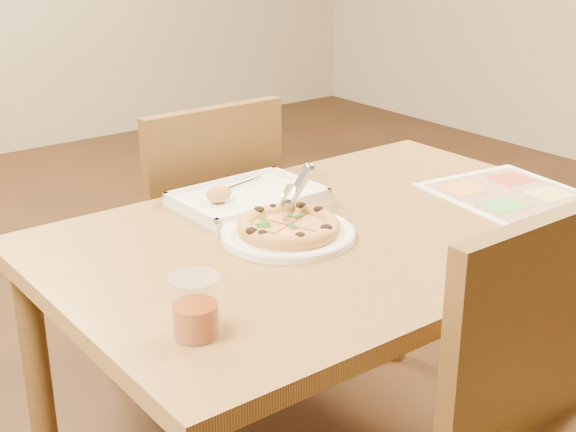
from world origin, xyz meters
TOP-DOWN VIEW (x-y plane):
  - dining_table at (0.00, 0.00)m, footprint 1.30×0.85m
  - chair_near at (0.00, -0.60)m, footprint 0.42×0.42m
  - chair_far at (-0.00, 0.60)m, footprint 0.42×0.42m
  - plate at (-0.12, 0.03)m, footprint 0.36×0.36m
  - pizza at (-0.12, 0.02)m, footprint 0.22×0.22m
  - pizza_cutter at (-0.07, 0.06)m, footprint 0.15×0.09m
  - appetizer_tray at (-0.07, 0.26)m, footprint 0.34×0.24m
  - glass_tumbler at (-0.50, -0.21)m, footprint 0.09×0.09m
  - menu at (0.48, -0.14)m, footprint 0.40×0.52m

SIDE VIEW (x-z plane):
  - chair_near at x=0.00m, z-range 0.33..0.80m
  - chair_far at x=0.00m, z-range 0.33..0.80m
  - dining_table at x=0.00m, z-range 0.27..0.99m
  - menu at x=0.48m, z-range 0.72..0.72m
  - plate at x=-0.12m, z-range 0.72..0.74m
  - appetizer_tray at x=-0.07m, z-range 0.70..0.76m
  - pizza at x=-0.12m, z-range 0.73..0.76m
  - glass_tumbler at x=-0.50m, z-range 0.71..0.82m
  - pizza_cutter at x=-0.07m, z-range 0.76..0.85m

